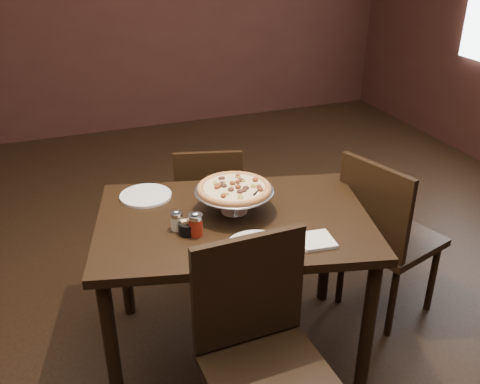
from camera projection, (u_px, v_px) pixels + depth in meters
name	position (u px, v px, depth m)	size (l,w,h in m)	color
room	(245.00, 81.00, 2.31)	(6.04, 7.04, 2.84)	black
dining_table	(234.00, 237.00, 2.53)	(1.43, 1.12, 0.79)	black
pizza_stand	(234.00, 189.00, 2.47)	(0.37, 0.37, 0.15)	#B0B0B7
parmesan_shaker	(177.00, 220.00, 2.37)	(0.06, 0.06, 0.10)	beige
pepper_flake_shaker	(196.00, 224.00, 2.32)	(0.07, 0.07, 0.11)	maroon
packet_caddy	(188.00, 227.00, 2.35)	(0.09, 0.09, 0.07)	black
napkin_stack	(316.00, 241.00, 2.29)	(0.14, 0.14, 0.02)	white
plate_left	(146.00, 196.00, 2.67)	(0.26, 0.26, 0.01)	white
plate_near	(257.00, 247.00, 2.25)	(0.27, 0.27, 0.01)	white
serving_spatula	(259.00, 192.00, 2.45)	(0.18, 0.18, 0.03)	#B0B0B7
chair_far	(209.00, 203.00, 3.31)	(0.49, 0.49, 0.85)	black
chair_near	(262.00, 352.00, 2.05)	(0.48, 0.48, 0.99)	black
chair_side	(384.00, 233.00, 2.88)	(0.56, 0.56, 0.96)	black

